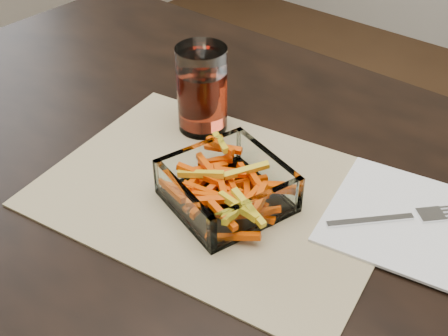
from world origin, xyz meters
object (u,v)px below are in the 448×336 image
Objects in this scene: dining_table at (277,283)px; glass_bowl at (227,189)px; fork at (405,217)px; tumbler at (202,92)px.

glass_bowl is (-0.09, 0.00, 0.11)m from dining_table.
glass_bowl is at bearing -107.09° from fork.
dining_table is 12.16× the size of tumbler.
dining_table is 0.30m from tumbler.
tumbler is 0.34m from fork.
glass_bowl reaches higher than fork.
glass_bowl is 0.18m from tumbler.
tumbler is at bearing -137.42° from fork.
fork reaches higher than dining_table.
fork is at bearing 0.14° from tumbler.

